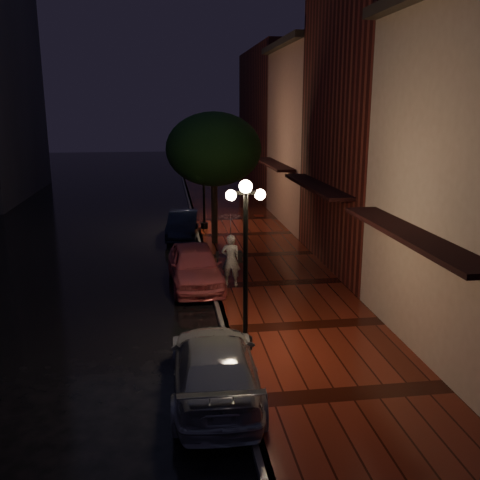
{
  "coord_description": "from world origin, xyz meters",
  "views": [
    {
      "loc": [
        -1.52,
        -17.39,
        6.12
      ],
      "look_at": [
        1.11,
        1.37,
        1.4
      ],
      "focal_mm": 40.0,
      "sensor_mm": 36.0,
      "label": 1
    }
  ],
  "objects_px": {
    "streetlamp_far": "(204,180)",
    "navy_car": "(183,224)",
    "parking_meter": "(218,265)",
    "street_tree": "(214,152)",
    "streetlamp_near": "(246,256)",
    "woman_with_umbrella": "(231,238)",
    "pink_car": "(195,266)",
    "silver_car": "(215,367)"
  },
  "relations": [
    {
      "from": "streetlamp_near",
      "to": "navy_car",
      "type": "bearing_deg",
      "value": 94.86
    },
    {
      "from": "pink_car",
      "to": "silver_car",
      "type": "distance_m",
      "value": 7.41
    },
    {
      "from": "woman_with_umbrella",
      "to": "silver_car",
      "type": "bearing_deg",
      "value": 95.59
    },
    {
      "from": "streetlamp_near",
      "to": "woman_with_umbrella",
      "type": "distance_m",
      "value": 5.09
    },
    {
      "from": "streetlamp_far",
      "to": "parking_meter",
      "type": "bearing_deg",
      "value": -91.29
    },
    {
      "from": "streetlamp_far",
      "to": "street_tree",
      "type": "height_order",
      "value": "street_tree"
    },
    {
      "from": "silver_car",
      "to": "navy_car",
      "type": "bearing_deg",
      "value": -87.55
    },
    {
      "from": "street_tree",
      "to": "navy_car",
      "type": "xyz_separation_m",
      "value": [
        -1.35,
        1.82,
        -3.6
      ]
    },
    {
      "from": "parking_meter",
      "to": "woman_with_umbrella",
      "type": "bearing_deg",
      "value": -3.0
    },
    {
      "from": "streetlamp_near",
      "to": "streetlamp_far",
      "type": "bearing_deg",
      "value": 90.0
    },
    {
      "from": "streetlamp_far",
      "to": "navy_car",
      "type": "xyz_separation_m",
      "value": [
        -1.09,
        -1.19,
        -1.96
      ]
    },
    {
      "from": "pink_car",
      "to": "navy_car",
      "type": "xyz_separation_m",
      "value": [
        -0.14,
        7.28,
        -0.09
      ]
    },
    {
      "from": "street_tree",
      "to": "streetlamp_near",
      "type": "bearing_deg",
      "value": -91.35
    },
    {
      "from": "streetlamp_near",
      "to": "parking_meter",
      "type": "distance_m",
      "value": 5.39
    },
    {
      "from": "parking_meter",
      "to": "silver_car",
      "type": "bearing_deg",
      "value": -88.77
    },
    {
      "from": "street_tree",
      "to": "parking_meter",
      "type": "height_order",
      "value": "street_tree"
    },
    {
      "from": "streetlamp_near",
      "to": "navy_car",
      "type": "distance_m",
      "value": 13.01
    },
    {
      "from": "navy_car",
      "to": "streetlamp_near",
      "type": "bearing_deg",
      "value": -78.11
    },
    {
      "from": "woman_with_umbrella",
      "to": "parking_meter",
      "type": "xyz_separation_m",
      "value": [
        -0.45,
        0.08,
        -0.95
      ]
    },
    {
      "from": "street_tree",
      "to": "pink_car",
      "type": "relative_size",
      "value": 1.34
    },
    {
      "from": "streetlamp_far",
      "to": "parking_meter",
      "type": "relative_size",
      "value": 3.65
    },
    {
      "from": "silver_car",
      "to": "streetlamp_far",
      "type": "bearing_deg",
      "value": -91.52
    },
    {
      "from": "streetlamp_far",
      "to": "navy_car",
      "type": "height_order",
      "value": "streetlamp_far"
    },
    {
      "from": "streetlamp_far",
      "to": "woman_with_umbrella",
      "type": "xyz_separation_m",
      "value": [
        0.25,
        -8.98,
        -0.79
      ]
    },
    {
      "from": "streetlamp_far",
      "to": "navy_car",
      "type": "bearing_deg",
      "value": -132.51
    },
    {
      "from": "streetlamp_far",
      "to": "silver_car",
      "type": "height_order",
      "value": "streetlamp_far"
    },
    {
      "from": "streetlamp_near",
      "to": "silver_car",
      "type": "height_order",
      "value": "streetlamp_near"
    },
    {
      "from": "pink_car",
      "to": "streetlamp_far",
      "type": "bearing_deg",
      "value": 80.51
    },
    {
      "from": "streetlamp_far",
      "to": "navy_car",
      "type": "relative_size",
      "value": 1.11
    },
    {
      "from": "streetlamp_near",
      "to": "street_tree",
      "type": "xyz_separation_m",
      "value": [
        0.26,
        10.99,
        1.64
      ]
    },
    {
      "from": "streetlamp_far",
      "to": "street_tree",
      "type": "xyz_separation_m",
      "value": [
        0.26,
        -3.01,
        1.64
      ]
    },
    {
      "from": "navy_car",
      "to": "parking_meter",
      "type": "distance_m",
      "value": 7.77
    },
    {
      "from": "pink_car",
      "to": "parking_meter",
      "type": "height_order",
      "value": "pink_car"
    },
    {
      "from": "navy_car",
      "to": "woman_with_umbrella",
      "type": "bearing_deg",
      "value": -73.2
    },
    {
      "from": "silver_car",
      "to": "woman_with_umbrella",
      "type": "xyz_separation_m",
      "value": [
        1.2,
        6.9,
        1.14
      ]
    },
    {
      "from": "streetlamp_far",
      "to": "woman_with_umbrella",
      "type": "height_order",
      "value": "streetlamp_far"
    },
    {
      "from": "navy_car",
      "to": "parking_meter",
      "type": "bearing_deg",
      "value": -76.39
    },
    {
      "from": "streetlamp_far",
      "to": "street_tree",
      "type": "bearing_deg",
      "value": -85.09
    },
    {
      "from": "streetlamp_far",
      "to": "pink_car",
      "type": "bearing_deg",
      "value": -96.4
    },
    {
      "from": "navy_car",
      "to": "silver_car",
      "type": "bearing_deg",
      "value": -82.42
    },
    {
      "from": "streetlamp_near",
      "to": "navy_car",
      "type": "height_order",
      "value": "streetlamp_near"
    },
    {
      "from": "streetlamp_near",
      "to": "parking_meter",
      "type": "bearing_deg",
      "value": 92.25
    }
  ]
}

